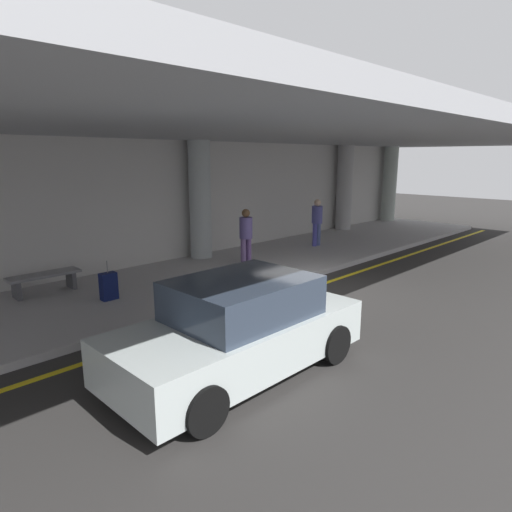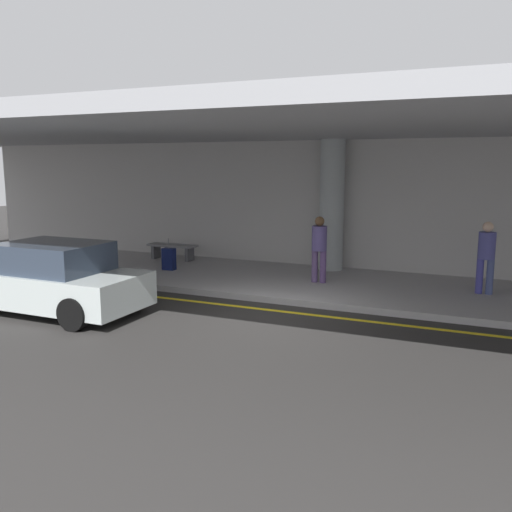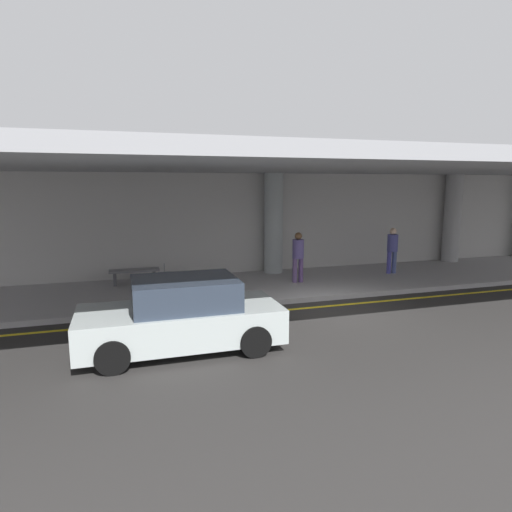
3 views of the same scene
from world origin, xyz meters
TOP-DOWN VIEW (x-y plane):
  - ground_plane at (0.00, 0.00)m, footprint 60.00×60.00m
  - sidewalk at (0.00, 3.10)m, footprint 26.00×4.20m
  - lane_stripe_yellow at (0.00, 0.46)m, footprint 26.00×0.14m
  - support_column_far_left at (0.00, 4.78)m, footprint 0.69×0.69m
  - ceiling_overhang at (0.00, 2.60)m, footprint 28.00×13.20m
  - terminal_back_wall at (0.00, 5.35)m, footprint 26.00×0.30m
  - car_silver at (-4.26, -1.55)m, footprint 4.10×1.92m
  - traveler_with_luggage at (4.10, 3.30)m, footprint 0.38×0.38m
  - person_waiting_for_ride at (0.22, 2.95)m, footprint 0.38×0.38m
  - suitcase_upright_primary at (-4.17, 2.84)m, footprint 0.36×0.22m
  - bench_metal at (-5.01, 4.34)m, footprint 1.60×0.50m

SIDE VIEW (x-z plane):
  - ground_plane at x=0.00m, z-range 0.00..0.00m
  - lane_stripe_yellow at x=0.00m, z-range 0.00..0.01m
  - sidewalk at x=0.00m, z-range 0.00..0.15m
  - suitcase_upright_primary at x=-4.17m, z-range 0.01..0.91m
  - bench_metal at x=-5.01m, z-range 0.26..0.74m
  - car_silver at x=-4.26m, z-range -0.04..1.46m
  - traveler_with_luggage at x=4.10m, z-range 0.27..1.95m
  - person_waiting_for_ride at x=0.22m, z-range 0.27..1.95m
  - terminal_back_wall at x=0.00m, z-range 0.00..3.80m
  - support_column_far_left at x=0.00m, z-range 0.15..3.80m
  - ceiling_overhang at x=0.00m, z-range 3.80..4.10m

